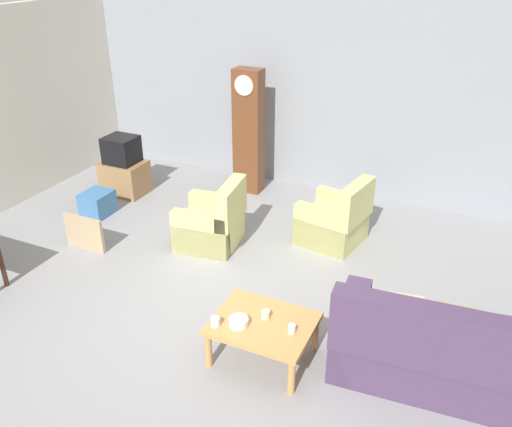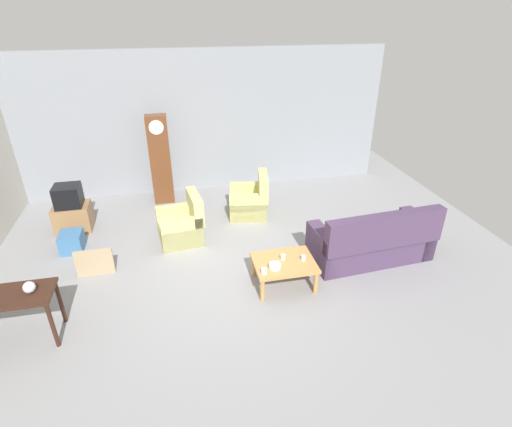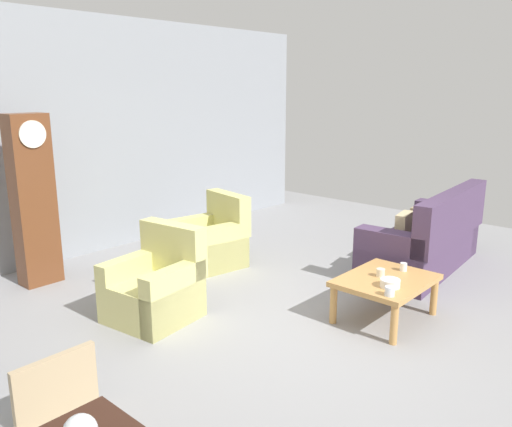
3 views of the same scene
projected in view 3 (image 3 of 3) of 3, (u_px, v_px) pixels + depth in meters
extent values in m
plane|color=gray|center=(294.00, 326.00, 5.05)|extent=(10.40, 10.40, 0.00)
cube|color=gray|center=(86.00, 137.00, 7.01)|extent=(8.40, 0.16, 3.20)
cube|color=#4C3856|center=(420.00, 251.00, 6.64)|extent=(2.16, 1.00, 0.44)
cube|color=#4C3856|center=(452.00, 215.00, 6.30)|extent=(2.11, 0.36, 0.60)
cube|color=#4C3856|center=(445.00, 227.00, 7.33)|extent=(0.30, 0.86, 0.68)
cube|color=#4C3856|center=(391.00, 261.00, 5.90)|extent=(0.30, 0.86, 0.68)
cube|color=brown|center=(432.00, 213.00, 6.94)|extent=(0.37, 0.18, 0.36)
cube|color=#9E8966|center=(419.00, 220.00, 6.58)|extent=(0.37, 0.16, 0.36)
cube|color=#C6B284|center=(404.00, 228.00, 6.21)|extent=(0.38, 0.18, 0.36)
cube|color=#CCC67A|center=(153.00, 300.00, 5.15)|extent=(0.85, 0.85, 0.40)
cube|color=#CCC67A|center=(173.00, 248.00, 5.30)|extent=(0.28, 0.78, 0.52)
cube|color=#CCC67A|center=(131.00, 284.00, 5.29)|extent=(0.77, 0.26, 0.60)
cube|color=#CCC67A|center=(174.00, 298.00, 4.96)|extent=(0.77, 0.26, 0.60)
cube|color=#CEC977|center=(208.00, 251.00, 6.70)|extent=(0.88, 0.88, 0.40)
cube|color=#CEC977|center=(228.00, 213.00, 6.79)|extent=(0.31, 0.78, 0.52)
cube|color=#CEC977|center=(196.00, 238.00, 6.91)|extent=(0.78, 0.29, 0.60)
cube|color=#CEC977|center=(221.00, 249.00, 6.45)|extent=(0.78, 0.29, 0.60)
cube|color=tan|center=(386.00, 280.00, 5.11)|extent=(0.96, 0.76, 0.05)
cylinder|color=tan|center=(394.00, 324.00, 4.65)|extent=(0.07, 0.07, 0.38)
cylinder|color=tan|center=(434.00, 297.00, 5.26)|extent=(0.07, 0.07, 0.38)
cylinder|color=tan|center=(333.00, 305.00, 5.07)|extent=(0.07, 0.07, 0.38)
cylinder|color=tan|center=(377.00, 281.00, 5.68)|extent=(0.07, 0.07, 0.38)
cube|color=brown|center=(33.00, 201.00, 5.94)|extent=(0.44, 0.28, 1.98)
cylinder|color=silver|center=(33.00, 134.00, 5.66)|extent=(0.30, 0.02, 0.30)
cube|color=tan|center=(56.00, 388.00, 3.59)|extent=(0.60, 0.05, 0.48)
cylinder|color=white|center=(404.00, 267.00, 5.30)|extent=(0.07, 0.07, 0.08)
cylinder|color=silver|center=(390.00, 291.00, 4.66)|extent=(0.09, 0.09, 0.09)
cylinder|color=beige|center=(381.00, 273.00, 5.14)|extent=(0.08, 0.08, 0.08)
cylinder|color=white|center=(390.00, 283.00, 4.87)|extent=(0.19, 0.19, 0.08)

